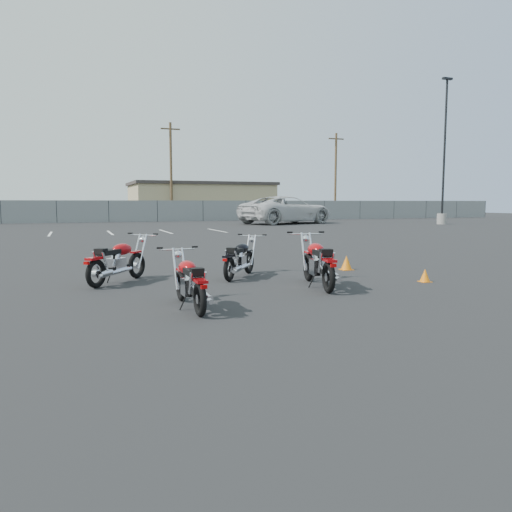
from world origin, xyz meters
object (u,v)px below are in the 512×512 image
object	(u,v)px
motorcycle_front_red	(118,261)
white_van	(286,202)
motorcycle_second_black	(240,259)
motorcycle_rear_red	(319,263)
motorcycle_third_red	(190,282)

from	to	relation	value
motorcycle_front_red	white_van	bearing A→B (deg)	59.34
motorcycle_second_black	white_van	xyz separation A→B (m)	(12.16, 24.99, 1.26)
motorcycle_second_black	motorcycle_rear_red	world-z (taller)	motorcycle_rear_red
motorcycle_rear_red	motorcycle_second_black	bearing A→B (deg)	121.14
motorcycle_rear_red	motorcycle_third_red	bearing A→B (deg)	-158.76
motorcycle_second_black	white_van	distance (m)	27.82
motorcycle_third_red	motorcycle_rear_red	world-z (taller)	motorcycle_rear_red
motorcycle_front_red	motorcycle_second_black	bearing A→B (deg)	-2.94
motorcycle_front_red	motorcycle_rear_red	world-z (taller)	motorcycle_rear_red
motorcycle_third_red	motorcycle_rear_red	distance (m)	2.97
white_van	motorcycle_second_black	bearing A→B (deg)	136.69
motorcycle_second_black	motorcycle_rear_red	xyz separation A→B (m)	(1.03, -1.71, 0.06)
motorcycle_second_black	motorcycle_front_red	bearing A→B (deg)	177.06
motorcycle_rear_red	white_van	bearing A→B (deg)	67.37
motorcycle_third_red	motorcycle_rear_red	xyz separation A→B (m)	(2.77, 1.08, 0.06)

